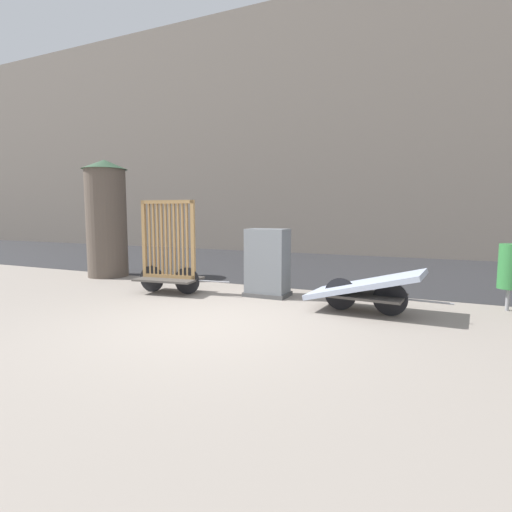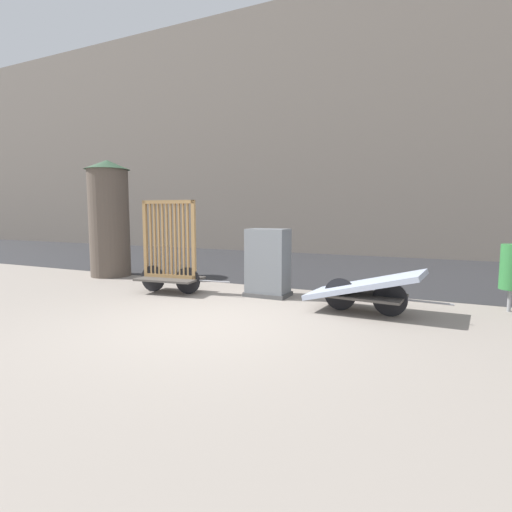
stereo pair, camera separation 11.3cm
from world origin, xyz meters
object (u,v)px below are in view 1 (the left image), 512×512
Objects in this scene: bike_cart_with_mattress at (365,288)px; advertising_column at (106,218)px; bike_cart_with_bedframe at (169,261)px; trash_bin at (510,267)px; utility_cabinet at (268,265)px.

advertising_column is at bearing 175.00° from bike_cart_with_mattress.
trash_bin is (6.09, 1.14, 0.07)m from bike_cart_with_bedframe.
bike_cart_with_bedframe is 1.78× the size of trash_bin.
bike_cart_with_mattress is 0.76× the size of advertising_column.
advertising_column is at bearing 173.06° from utility_cabinet.
utility_cabinet is at bearing -172.06° from trash_bin.
bike_cart_with_bedframe reaches higher than utility_cabinet.
advertising_column is (-6.72, 1.15, 1.10)m from bike_cart_with_mattress.
advertising_column is (-2.79, 1.14, 0.85)m from bike_cart_with_bedframe.
bike_cart_with_bedframe is 0.67× the size of advertising_column.
bike_cart_with_bedframe is 3.93m from bike_cart_with_mattress.
trash_bin is at bearing 32.56° from bike_cart_with_mattress.
trash_bin is at bearing 7.94° from utility_cabinet.
trash_bin is 0.38× the size of advertising_column.
advertising_column reaches higher than trash_bin.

